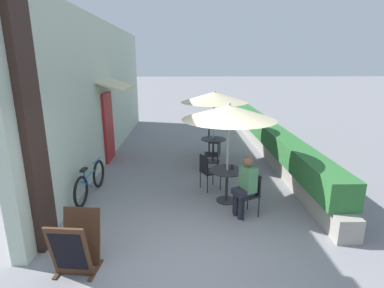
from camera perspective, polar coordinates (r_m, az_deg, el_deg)
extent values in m
plane|color=gray|center=(4.96, -0.92, -21.83)|extent=(120.00, 120.00, 0.00)
cube|color=#B2C1AD|center=(10.03, -16.18, 9.66)|extent=(0.24, 11.42, 4.20)
cube|color=black|center=(5.20, -28.25, 3.58)|extent=(0.12, 0.56, 4.20)
cube|color=maroon|center=(9.59, -15.63, 3.10)|extent=(0.08, 0.96, 2.10)
cube|color=beige|center=(9.34, -14.34, 10.95)|extent=(0.78, 1.80, 0.30)
cube|color=gray|center=(10.33, 14.27, -0.66)|extent=(0.44, 10.42, 0.45)
cube|color=#2D6B33|center=(10.21, 14.45, 2.06)|extent=(0.60, 9.90, 0.56)
cylinder|color=#28282D|center=(6.84, 6.51, -10.60)|extent=(0.44, 0.44, 0.02)
cylinder|color=#28282D|center=(6.70, 6.60, -7.87)|extent=(0.06, 0.06, 0.71)
cylinder|color=#28282D|center=(6.57, 6.70, -5.03)|extent=(0.76, 0.76, 0.02)
cylinder|color=#B7B7BC|center=(6.46, 6.79, -2.29)|extent=(0.04, 0.04, 2.10)
cone|color=beige|center=(6.24, 7.07, 6.04)|extent=(1.97, 1.97, 0.30)
sphere|color=#B7B7BC|center=(6.21, 7.11, 7.52)|extent=(0.07, 0.07, 0.07)
cube|color=black|center=(6.13, 10.31, -9.47)|extent=(0.53, 0.53, 0.04)
cube|color=black|center=(6.15, 11.81, -7.32)|extent=(0.19, 0.36, 0.42)
cylinder|color=black|center=(6.26, 7.87, -11.08)|extent=(0.02, 0.02, 0.45)
cylinder|color=black|center=(6.00, 9.83, -12.41)|extent=(0.02, 0.02, 0.45)
cylinder|color=black|center=(6.45, 10.57, -10.36)|extent=(0.02, 0.02, 0.45)
cylinder|color=black|center=(6.20, 12.58, -11.60)|extent=(0.02, 0.02, 0.45)
cylinder|color=#23232D|center=(6.18, 8.40, -11.36)|extent=(0.11, 0.11, 0.47)
cylinder|color=#23232D|center=(6.07, 9.27, -11.94)|extent=(0.11, 0.11, 0.47)
cube|color=#23232D|center=(6.04, 9.65, -8.96)|extent=(0.45, 0.42, 0.12)
cube|color=#4C8456|center=(6.01, 10.62, -6.57)|extent=(0.34, 0.40, 0.50)
sphere|color=brown|center=(5.87, 10.64, -3.25)|extent=(0.20, 0.20, 0.20)
cube|color=black|center=(7.23, 3.53, -5.27)|extent=(0.53, 0.53, 0.04)
cube|color=black|center=(7.08, 2.26, -3.92)|extent=(0.19, 0.36, 0.42)
cylinder|color=black|center=(7.26, 5.46, -7.15)|extent=(0.02, 0.02, 0.45)
cylinder|color=black|center=(7.55, 4.02, -6.22)|extent=(0.02, 0.02, 0.45)
cylinder|color=black|center=(7.09, 2.96, -7.67)|extent=(0.02, 0.02, 0.45)
cylinder|color=black|center=(7.38, 1.59, -6.69)|extent=(0.02, 0.02, 0.45)
cylinder|color=#232328|center=(6.64, 7.64, -4.30)|extent=(0.07, 0.07, 0.09)
cylinder|color=#28282D|center=(9.35, 4.01, -3.26)|extent=(0.44, 0.44, 0.02)
cylinder|color=#28282D|center=(9.25, 4.05, -1.18)|extent=(0.06, 0.06, 0.71)
cylinder|color=#28282D|center=(9.15, 4.09, 0.94)|extent=(0.76, 0.76, 0.02)
cylinder|color=#B7B7BC|center=(9.07, 4.13, 2.96)|extent=(0.04, 0.04, 2.10)
cone|color=beige|center=(8.92, 4.25, 8.92)|extent=(1.97, 1.97, 0.30)
sphere|color=#B7B7BC|center=(8.90, 4.27, 9.95)|extent=(0.07, 0.07, 0.07)
cube|color=black|center=(9.92, 4.34, 0.46)|extent=(0.46, 0.46, 0.04)
cube|color=black|center=(9.88, 3.29, 1.67)|extent=(0.09, 0.38, 0.42)
cylinder|color=black|center=(9.79, 5.30, -1.12)|extent=(0.02, 0.02, 0.45)
cylinder|color=black|center=(10.14, 5.39, -0.55)|extent=(0.02, 0.02, 0.45)
cylinder|color=black|center=(9.81, 3.20, -1.04)|extent=(0.02, 0.02, 0.45)
cylinder|color=black|center=(10.16, 3.36, -0.47)|extent=(0.02, 0.02, 0.45)
cube|color=black|center=(8.53, 3.74, -2.02)|extent=(0.46, 0.46, 0.04)
cube|color=black|center=(8.46, 5.01, -0.71)|extent=(0.09, 0.38, 0.42)
cylinder|color=black|center=(8.79, 2.63, -3.02)|extent=(0.02, 0.02, 0.45)
cylinder|color=black|center=(8.45, 2.41, -3.79)|extent=(0.02, 0.02, 0.45)
cylinder|color=black|center=(8.77, 4.98, -3.11)|extent=(0.02, 0.02, 0.45)
cylinder|color=black|center=(8.43, 4.85, -3.89)|extent=(0.02, 0.02, 0.45)
cylinder|color=teal|center=(9.10, 4.41, 1.23)|extent=(0.07, 0.07, 0.09)
torus|color=black|center=(7.75, -17.35, -5.41)|extent=(0.11, 0.68, 0.68)
torus|color=black|center=(6.85, -20.39, -8.51)|extent=(0.11, 0.68, 0.68)
cylinder|color=#236BA8|center=(7.23, -18.90, -5.50)|extent=(0.10, 0.83, 0.04)
cylinder|color=#236BA8|center=(7.13, -19.32, -7.29)|extent=(0.09, 0.61, 0.40)
cylinder|color=#236BA8|center=(6.94, -19.84, -5.56)|extent=(0.04, 0.04, 0.24)
cube|color=black|center=(6.90, -19.93, -4.64)|extent=(0.12, 0.23, 0.05)
cylinder|color=#236BA8|center=(7.60, -17.67, -3.02)|extent=(0.07, 0.46, 0.03)
cube|color=#422819|center=(5.04, -20.25, -16.15)|extent=(0.58, 0.28, 0.87)
cube|color=black|center=(5.05, -20.17, -15.86)|extent=(0.48, 0.21, 0.66)
cube|color=#422819|center=(4.74, -22.31, -18.54)|extent=(0.58, 0.28, 0.87)
cube|color=black|center=(4.72, -22.45, -18.49)|extent=(0.48, 0.21, 0.66)
cube|color=#422819|center=(5.03, -17.84, -21.89)|extent=(0.11, 0.48, 0.02)
cube|color=#422819|center=(5.23, -23.52, -20.88)|extent=(0.11, 0.48, 0.02)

